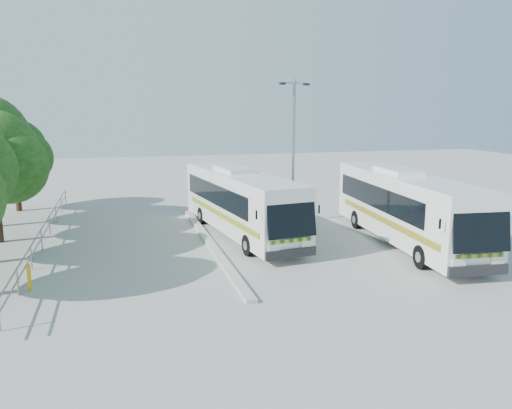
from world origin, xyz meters
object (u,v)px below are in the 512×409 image
object	(u,v)px
tree_far_e	(15,151)
bollard	(29,277)
lamppost	(293,145)
coach_main	(240,201)
coach_adjacent	(406,206)

from	to	relation	value
tree_far_e	bollard	bearing A→B (deg)	-79.51
tree_far_e	lamppost	distance (m)	17.70
lamppost	coach_main	bearing A→B (deg)	-165.00
tree_far_e	lamppost	world-z (taller)	lamppost
tree_far_e	coach_adjacent	bearing A→B (deg)	-35.18
lamppost	bollard	world-z (taller)	lamppost
tree_far_e	bollard	world-z (taller)	tree_far_e
tree_far_e	coach_adjacent	size ratio (longest dim) A/B	0.48
bollard	tree_far_e	bearing A→B (deg)	100.49
coach_main	bollard	size ratio (longest dim) A/B	12.32
tree_far_e	bollard	xyz separation A→B (m)	(2.93, -15.82, -3.40)
coach_adjacent	lamppost	distance (m)	7.41
tree_far_e	bollard	size ratio (longest dim) A/B	6.14
coach_adjacent	lamppost	size ratio (longest dim) A/B	1.52
tree_far_e	coach_main	bearing A→B (deg)	-39.11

